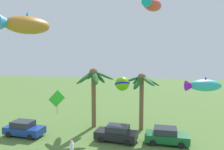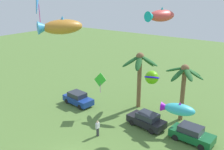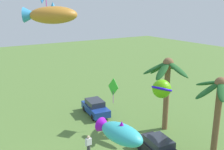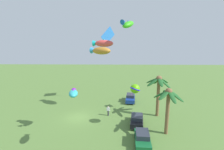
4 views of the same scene
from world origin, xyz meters
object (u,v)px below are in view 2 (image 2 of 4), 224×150
Objects in this scene: parked_car_1 at (192,134)px; kite_diamond_6 at (100,80)px; palm_tree_0 at (139,66)px; kite_fish_2 at (177,109)px; palm_tree_1 at (184,79)px; parked_car_2 at (147,120)px; kite_fish_4 at (160,16)px; kite_fish_0 at (60,27)px; parked_car_0 at (78,98)px; spectator_0 at (98,128)px; kite_ball_5 at (152,77)px.

kite_diamond_6 reaches higher than parked_car_1.
palm_tree_0 is 14.16m from kite_fish_2.
palm_tree_1 is 5.67m from parked_car_2.
kite_fish_4 is at bearing -56.64° from parked_car_2.
palm_tree_0 is 2.58× the size of kite_fish_4.
kite_fish_0 is 1.68× the size of kite_diamond_6.
parked_car_1 is 0.98× the size of parked_car_2.
parked_car_1 is at bearing 0.71° from parked_car_0.
parked_car_1 is at bearing 0.72° from parked_car_2.
kite_fish_0 is 8.30m from kite_diamond_6.
palm_tree_1 is (5.30, -0.09, -0.35)m from palm_tree_0.
palm_tree_1 is 13.27m from kite_fish_0.
parked_car_0 is 1.94× the size of kite_fish_2.
spectator_0 is 9.89m from kite_fish_0.
parked_car_0 is 16.90m from kite_fish_4.
kite_diamond_6 is at bearing -154.85° from palm_tree_1.
kite_ball_5 is at bearing -1.97° from kite_diamond_6.
palm_tree_0 is 12.04m from kite_fish_4.
kite_ball_5 is at bearing 47.35° from spectator_0.
kite_ball_5 is 0.75× the size of kite_diamond_6.
parked_car_0 is 4.76m from kite_diamond_6.
parked_car_1 is at bearing 7.24° from kite_ball_5.
parked_car_0 is 1.03× the size of kite_fish_0.
palm_tree_1 is at bearing 17.39° from parked_car_0.
spectator_0 is (-5.15, -7.72, -3.80)m from palm_tree_1.
kite_fish_2 is 8.72m from kite_ball_5.
parked_car_0 is at bearing 178.03° from kite_ball_5.
palm_tree_1 reaches higher than parked_car_2.
kite_fish_4 reaches higher than kite_fish_2.
kite_fish_4 is (6.03, -8.11, 6.55)m from palm_tree_0.
kite_ball_5 reaches higher than kite_diamond_6.
kite_diamond_6 reaches higher than spectator_0.
kite_diamond_6 is (-6.28, 0.22, -1.62)m from kite_ball_5.
kite_fish_4 is 12.32m from kite_diamond_6.
kite_diamond_6 is (-2.66, -3.82, -1.07)m from palm_tree_0.
palm_tree_1 reaches higher than kite_diamond_6.
parked_car_0 is at bearing -179.29° from parked_car_1.
kite_fish_2 is (8.82, -10.97, 1.57)m from palm_tree_0.
kite_fish_2 is at bearing -51.19° from palm_tree_0.
kite_fish_0 is 1.89× the size of kite_fish_2.
kite_ball_5 is (9.85, -0.34, 4.76)m from parked_car_0.
kite_diamond_6 is (-0.10, 5.37, -6.33)m from kite_fish_0.
palm_tree_1 is at bearing 57.36° from parked_car_2.
kite_fish_4 reaches higher than kite_fish_0.
parked_car_2 is 12.36m from kite_fish_0.
kite_ball_5 is at bearing 126.90° from kite_fish_2.
kite_fish_4 is at bearing -84.77° from palm_tree_1.
kite_fish_2 is at bearing -52.01° from parked_car_2.
kite_fish_0 is at bearing -152.79° from spectator_0.
palm_tree_0 reaches higher than palm_tree_1.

